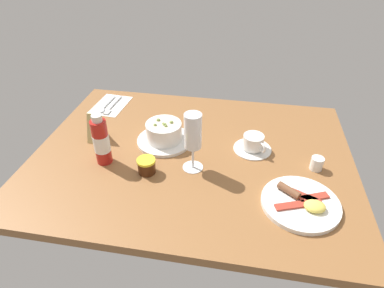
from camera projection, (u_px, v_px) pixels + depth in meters
ground_plane at (192, 156)px, 115.82cm from camera, size 110.00×84.00×3.00cm
porridge_bowl at (164, 133)px, 118.40cm from camera, size 19.85×19.85×8.67cm
cutlery_setting at (110, 105)px, 142.84cm from camera, size 14.45×19.66×0.90cm
coffee_cup at (253, 144)px, 115.17cm from camera, size 13.41×13.41×5.91cm
creamer_jug at (317, 163)px, 106.58cm from camera, size 4.83×4.16×5.03cm
wine_glass at (193, 134)px, 100.82cm from camera, size 6.78×6.78×20.25cm
jam_jar at (147, 166)px, 105.13cm from camera, size 5.99×5.99×5.11cm
sauce_bottle_red at (101, 141)px, 106.44cm from camera, size 5.29×5.29×18.08cm
breakfast_plate at (301, 203)px, 94.01cm from camera, size 22.49×22.49×3.70cm
menu_card at (95, 126)px, 119.50cm from camera, size 4.57×7.69×10.55cm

